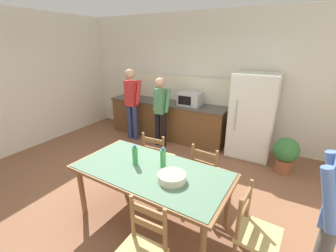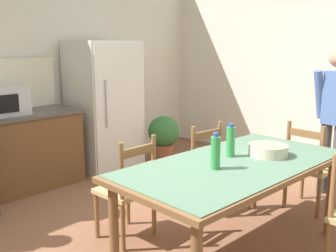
# 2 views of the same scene
# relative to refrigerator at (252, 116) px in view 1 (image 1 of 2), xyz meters

# --- Properties ---
(ground_plane) EXTENTS (8.32, 8.32, 0.00)m
(ground_plane) POSITION_rel_refrigerator_xyz_m (-1.18, -2.19, -0.85)
(ground_plane) COLOR brown
(wall_back) EXTENTS (6.52, 0.12, 2.90)m
(wall_back) POSITION_rel_refrigerator_xyz_m (-1.18, 0.47, 0.60)
(wall_back) COLOR silver
(wall_back) RESTS_ON ground
(wall_left) EXTENTS (0.12, 5.20, 2.90)m
(wall_left) POSITION_rel_refrigerator_xyz_m (-4.44, -2.19, 0.60)
(wall_left) COLOR silver
(wall_left) RESTS_ON ground
(kitchen_counter) EXTENTS (2.97, 0.66, 0.89)m
(kitchen_counter) POSITION_rel_refrigerator_xyz_m (-2.00, 0.04, -0.40)
(kitchen_counter) COLOR brown
(kitchen_counter) RESTS_ON ground
(counter_splashback) EXTENTS (2.93, 0.03, 0.60)m
(counter_splashback) POSITION_rel_refrigerator_xyz_m (-2.00, 0.35, 0.34)
(counter_splashback) COLOR #EFE8CB
(counter_splashback) RESTS_ON kitchen_counter
(refrigerator) EXTENTS (0.84, 0.73, 1.70)m
(refrigerator) POSITION_rel_refrigerator_xyz_m (0.00, 0.00, 0.00)
(refrigerator) COLOR silver
(refrigerator) RESTS_ON ground
(microwave) EXTENTS (0.50, 0.39, 0.30)m
(microwave) POSITION_rel_refrigerator_xyz_m (-1.38, 0.02, 0.19)
(microwave) COLOR #B2B7BC
(microwave) RESTS_ON kitchen_counter
(dining_table) EXTENTS (1.99, 1.07, 0.77)m
(dining_table) POSITION_rel_refrigerator_xyz_m (-0.75, -2.58, -0.16)
(dining_table) COLOR brown
(dining_table) RESTS_ON ground
(bottle_near_centre) EXTENTS (0.07, 0.07, 0.27)m
(bottle_near_centre) POSITION_rel_refrigerator_xyz_m (-0.99, -2.57, 0.04)
(bottle_near_centre) COLOR green
(bottle_near_centre) RESTS_ON dining_table
(bottle_off_centre) EXTENTS (0.07, 0.07, 0.27)m
(bottle_off_centre) POSITION_rel_refrigerator_xyz_m (-0.65, -2.47, 0.04)
(bottle_off_centre) COLOR green
(bottle_off_centre) RESTS_ON dining_table
(serving_bowl) EXTENTS (0.32, 0.32, 0.09)m
(serving_bowl) POSITION_rel_refrigerator_xyz_m (-0.41, -2.67, -0.03)
(serving_bowl) COLOR beige
(serving_bowl) RESTS_ON dining_table
(chair_head_end) EXTENTS (0.43, 0.45, 0.91)m
(chair_head_end) POSITION_rel_refrigerator_xyz_m (0.52, -2.64, -0.41)
(chair_head_end) COLOR olive
(chair_head_end) RESTS_ON ground
(chair_side_far_left) EXTENTS (0.43, 0.41, 0.91)m
(chair_side_far_left) POSITION_rel_refrigerator_xyz_m (-1.15, -1.78, -0.41)
(chair_side_far_left) COLOR olive
(chair_side_far_left) RESTS_ON ground
(chair_side_far_right) EXTENTS (0.46, 0.44, 0.91)m
(chair_side_far_right) POSITION_rel_refrigerator_xyz_m (-0.28, -1.82, -0.41)
(chair_side_far_right) COLOR olive
(chair_side_far_right) RESTS_ON ground
(person_at_sink) EXTENTS (0.42, 0.29, 1.69)m
(person_at_sink) POSITION_rel_refrigerator_xyz_m (-2.66, -0.48, 0.10)
(person_at_sink) COLOR navy
(person_at_sink) RESTS_ON ground
(person_at_counter) EXTENTS (0.39, 0.27, 1.55)m
(person_at_counter) POSITION_rel_refrigerator_xyz_m (-1.85, -0.50, 0.02)
(person_at_counter) COLOR black
(person_at_counter) RESTS_ON ground
(person_by_table) EXTENTS (0.31, 0.44, 1.63)m
(person_by_table) POSITION_rel_refrigerator_xyz_m (1.07, -2.64, 0.06)
(person_by_table) COLOR #4C4C4C
(person_by_table) RESTS_ON ground
(potted_plant) EXTENTS (0.44, 0.44, 0.67)m
(potted_plant) POSITION_rel_refrigerator_xyz_m (0.70, -0.43, -0.46)
(potted_plant) COLOR brown
(potted_plant) RESTS_ON ground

